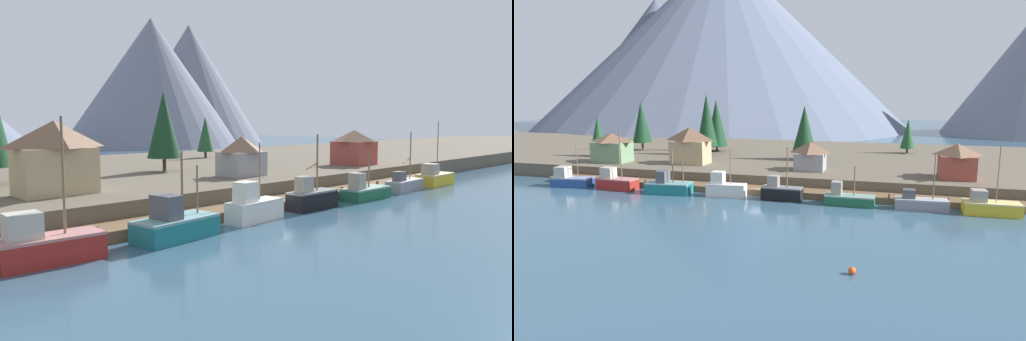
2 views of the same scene
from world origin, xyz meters
TOP-DOWN VIEW (x-y plane):
  - ground_plane at (0.00, 20.00)m, footprint 400.00×400.00m
  - dock at (0.00, 1.99)m, footprint 80.00×4.00m
  - shoreline_bank at (0.00, 32.00)m, footprint 400.00×56.00m
  - mountain_east_peak at (71.81, 130.72)m, footprint 67.21×67.21m
  - mountain_far_ridge at (93.70, 135.68)m, footprint 61.34×61.34m
  - fishing_boat_red at (-24.58, -1.69)m, footprint 7.03×3.15m
  - fishing_boat_teal at (-14.44, -2.16)m, footprint 7.41×3.95m
  - fishing_boat_white at (-4.87, -1.52)m, footprint 6.29×2.76m
  - fishing_boat_black at (4.18, -1.32)m, footprint 6.17×2.41m
  - fishing_boat_green at (14.24, -1.57)m, footprint 7.13×2.86m
  - fishing_boat_grey at (24.17, -1.46)m, footprint 7.22×2.67m
  - fishing_boat_yellow at (32.93, -1.61)m, footprint 7.13×2.93m
  - house_grey at (6.12, 11.67)m, footprint 5.43×4.53m
  - house_red at (30.10, 10.69)m, footprint 5.61×5.80m
  - house_tan at (-17.67, 12.51)m, footprint 7.37×4.53m
  - conifer_near_left at (23.22, 39.69)m, footprint 3.21×3.21m
  - conifer_back_left at (2.56, 23.59)m, footprint 4.73×4.73m

SIDE VIEW (x-z plane):
  - ground_plane at x=0.00m, z-range -1.00..0.00m
  - dock at x=0.00m, z-range -0.30..1.30m
  - fishing_boat_grey at x=24.17m, z-range -3.08..4.95m
  - fishing_boat_green at x=14.24m, z-range -1.90..3.84m
  - fishing_boat_yellow at x=32.93m, z-range -3.59..5.84m
  - fishing_boat_teal at x=-14.44m, z-range -2.36..4.76m
  - fishing_boat_black at x=4.18m, z-range -2.80..5.30m
  - shoreline_bank at x=0.00m, z-range 0.00..2.50m
  - fishing_boat_red at x=-24.58m, z-range -3.67..6.22m
  - fishing_boat_white at x=-4.87m, z-range -2.39..5.13m
  - house_grey at x=6.12m, z-range 2.56..7.64m
  - house_red at x=30.10m, z-range 2.56..8.15m
  - house_tan at x=-17.67m, z-range 2.58..9.67m
  - conifer_near_left at x=23.22m, z-range 3.07..10.89m
  - conifer_back_left at x=2.56m, z-range 3.42..14.53m
  - mountain_east_peak at x=71.81m, z-range 0.00..48.41m
  - mountain_far_ridge at x=93.70m, z-range 0.00..49.35m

